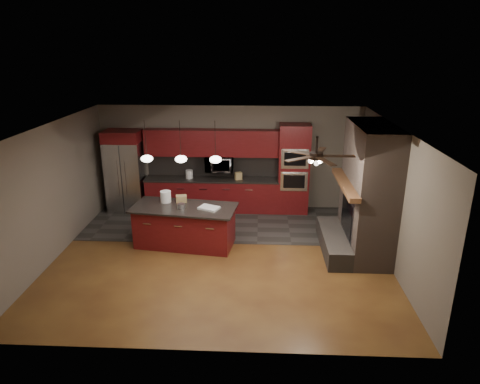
# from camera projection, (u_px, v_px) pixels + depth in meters

# --- Properties ---
(ground) EXTENTS (7.00, 7.00, 0.00)m
(ground) POSITION_uv_depth(u_px,v_px,m) (221.00, 256.00, 9.20)
(ground) COLOR brown
(ground) RESTS_ON ground
(ceiling) EXTENTS (7.00, 6.00, 0.02)m
(ceiling) POSITION_uv_depth(u_px,v_px,m) (219.00, 127.00, 8.27)
(ceiling) COLOR white
(ceiling) RESTS_ON back_wall
(back_wall) EXTENTS (7.00, 0.02, 2.80)m
(back_wall) POSITION_uv_depth(u_px,v_px,m) (230.00, 158.00, 11.56)
(back_wall) COLOR #665B51
(back_wall) RESTS_ON ground
(right_wall) EXTENTS (0.02, 6.00, 2.80)m
(right_wall) POSITION_uv_depth(u_px,v_px,m) (393.00, 198.00, 8.58)
(right_wall) COLOR #665B51
(right_wall) RESTS_ON ground
(left_wall) EXTENTS (0.02, 6.00, 2.80)m
(left_wall) POSITION_uv_depth(u_px,v_px,m) (52.00, 192.00, 8.89)
(left_wall) COLOR #665B51
(left_wall) RESTS_ON ground
(slate_tile_patch) EXTENTS (7.00, 2.40, 0.01)m
(slate_tile_patch) POSITION_uv_depth(u_px,v_px,m) (227.00, 223.00, 10.89)
(slate_tile_patch) COLOR #33312E
(slate_tile_patch) RESTS_ON ground
(fireplace_column) EXTENTS (1.30, 2.10, 2.80)m
(fireplace_column) POSITION_uv_depth(u_px,v_px,m) (365.00, 195.00, 9.01)
(fireplace_column) COLOR brown
(fireplace_column) RESTS_ON ground
(back_cabinetry) EXTENTS (3.59, 0.64, 2.20)m
(back_cabinetry) POSITION_uv_depth(u_px,v_px,m) (212.00, 178.00, 11.51)
(back_cabinetry) COLOR maroon
(back_cabinetry) RESTS_ON ground
(oven_tower) EXTENTS (0.80, 0.63, 2.38)m
(oven_tower) POSITION_uv_depth(u_px,v_px,m) (294.00, 169.00, 11.27)
(oven_tower) COLOR maroon
(oven_tower) RESTS_ON ground
(microwave) EXTENTS (0.73, 0.41, 0.50)m
(microwave) POSITION_uv_depth(u_px,v_px,m) (219.00, 164.00, 11.37)
(microwave) COLOR silver
(microwave) RESTS_ON back_cabinetry
(refrigerator) EXTENTS (0.95, 0.75, 2.19)m
(refrigerator) POSITION_uv_depth(u_px,v_px,m) (125.00, 171.00, 11.43)
(refrigerator) COLOR silver
(refrigerator) RESTS_ON ground
(kitchen_island) EXTENTS (2.40, 1.34, 0.92)m
(kitchen_island) POSITION_uv_depth(u_px,v_px,m) (185.00, 226.00, 9.58)
(kitchen_island) COLOR maroon
(kitchen_island) RESTS_ON ground
(white_bucket) EXTENTS (0.32, 0.32, 0.26)m
(white_bucket) POSITION_uv_depth(u_px,v_px,m) (166.00, 197.00, 9.67)
(white_bucket) COLOR white
(white_bucket) RESTS_ON kitchen_island
(paint_can) EXTENTS (0.21, 0.21, 0.11)m
(paint_can) POSITION_uv_depth(u_px,v_px,m) (181.00, 206.00, 9.31)
(paint_can) COLOR silver
(paint_can) RESTS_ON kitchen_island
(paint_tray) EXTENTS (0.51, 0.45, 0.04)m
(paint_tray) POSITION_uv_depth(u_px,v_px,m) (209.00, 208.00, 9.31)
(paint_tray) COLOR silver
(paint_tray) RESTS_ON kitchen_island
(cardboard_box) EXTENTS (0.27, 0.22, 0.15)m
(cardboard_box) POSITION_uv_depth(u_px,v_px,m) (181.00, 199.00, 9.70)
(cardboard_box) COLOR olive
(cardboard_box) RESTS_ON kitchen_island
(counter_bucket) EXTENTS (0.23, 0.23, 0.22)m
(counter_bucket) POSITION_uv_depth(u_px,v_px,m) (189.00, 174.00, 11.46)
(counter_bucket) COLOR white
(counter_bucket) RESTS_ON back_cabinetry
(counter_box) EXTENTS (0.21, 0.19, 0.19)m
(counter_box) POSITION_uv_depth(u_px,v_px,m) (238.00, 176.00, 11.36)
(counter_box) COLOR tan
(counter_box) RESTS_ON back_cabinetry
(pendant_left) EXTENTS (0.26, 0.26, 0.92)m
(pendant_left) POSITION_uv_depth(u_px,v_px,m) (147.00, 158.00, 9.28)
(pendant_left) COLOR black
(pendant_left) RESTS_ON ceiling
(pendant_center) EXTENTS (0.26, 0.26, 0.92)m
(pendant_center) POSITION_uv_depth(u_px,v_px,m) (181.00, 159.00, 9.25)
(pendant_center) COLOR black
(pendant_center) RESTS_ON ceiling
(pendant_right) EXTENTS (0.26, 0.26, 0.92)m
(pendant_right) POSITION_uv_depth(u_px,v_px,m) (216.00, 159.00, 9.22)
(pendant_right) COLOR black
(pendant_right) RESTS_ON ceiling
(ceiling_fan) EXTENTS (1.27, 1.33, 0.41)m
(ceiling_fan) POSITION_uv_depth(u_px,v_px,m) (316.00, 155.00, 7.55)
(ceiling_fan) COLOR black
(ceiling_fan) RESTS_ON ceiling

